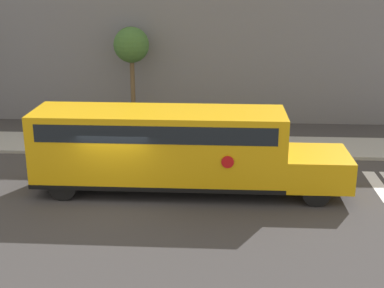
% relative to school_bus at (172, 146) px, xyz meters
% --- Properties ---
extents(ground_plane, '(60.00, 60.00, 0.00)m').
position_rel_school_bus_xyz_m(ground_plane, '(-1.95, -1.09, -1.77)').
color(ground_plane, '#3A3838').
extents(sidewalk_strip, '(44.00, 3.00, 0.15)m').
position_rel_school_bus_xyz_m(sidewalk_strip, '(-1.95, 5.41, -1.70)').
color(sidewalk_strip, '#9E9E99').
rests_on(sidewalk_strip, ground).
extents(building_backdrop, '(32.00, 4.00, 8.99)m').
position_rel_school_bus_xyz_m(building_backdrop, '(-1.95, 11.91, 2.72)').
color(building_backdrop, slate).
rests_on(building_backdrop, ground).
extents(school_bus, '(11.59, 2.57, 3.11)m').
position_rel_school_bus_xyz_m(school_bus, '(0.00, 0.00, 0.00)').
color(school_bus, '#EAA80F').
rests_on(school_bus, ground).
extents(tree_near_sidewalk, '(1.83, 1.83, 5.30)m').
position_rel_school_bus_xyz_m(tree_near_sidewalk, '(-2.89, 8.70, 2.52)').
color(tree_near_sidewalk, brown).
rests_on(tree_near_sidewalk, ground).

